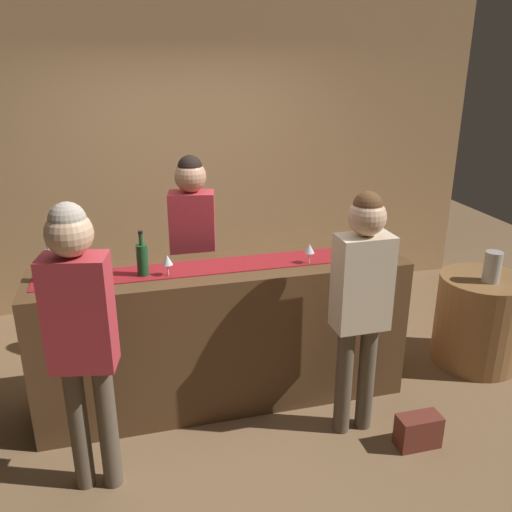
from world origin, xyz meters
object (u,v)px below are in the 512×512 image
object	(u,v)px
wine_bottle_green	(142,259)
vase_on_side_table	(492,267)
wine_bottle_clear	(51,265)
wine_glass_mid_counter	(103,258)
round_side_table	(479,320)
customer_browsing	(80,323)
handbag	(418,431)
customer_sipping	(361,292)
wine_glass_near_customer	(309,249)
wine_glass_far_end	(167,261)
bartender	(193,239)

from	to	relation	value
wine_bottle_green	vase_on_side_table	distance (m)	2.61
vase_on_side_table	wine_bottle_clear	bearing A→B (deg)	178.00
wine_glass_mid_counter	round_side_table	size ratio (longest dim) A/B	0.19
customer_browsing	handbag	bearing A→B (deg)	6.34
customer_sipping	wine_bottle_clear	bearing A→B (deg)	161.87
wine_glass_near_customer	round_side_table	distance (m)	1.68
wine_bottle_green	wine_glass_mid_counter	distance (m)	0.27
wine_glass_mid_counter	customer_sipping	bearing A→B (deg)	-23.05
wine_glass_mid_counter	customer_browsing	bearing A→B (deg)	-98.97
wine_glass_mid_counter	vase_on_side_table	distance (m)	2.86
handbag	wine_bottle_green	bearing A→B (deg)	153.30
handbag	vase_on_side_table	bearing A→B (deg)	37.18
wine_glass_near_customer	customer_browsing	distance (m)	1.58
wine_glass_near_customer	customer_browsing	size ratio (longest dim) A/B	0.08
round_side_table	wine_bottle_green	bearing A→B (deg)	-179.98
wine_bottle_clear	handbag	bearing A→B (deg)	-21.40
wine_glass_far_end	handbag	distance (m)	1.94
customer_sipping	wine_bottle_green	bearing A→B (deg)	156.52
customer_sipping	handbag	bearing A→B (deg)	-40.19
wine_bottle_green	wine_bottle_clear	bearing A→B (deg)	176.00
wine_bottle_clear	wine_glass_far_end	size ratio (longest dim) A/B	2.10
customer_browsing	round_side_table	size ratio (longest dim) A/B	2.31
bartender	vase_on_side_table	xyz separation A→B (m)	(2.18, -0.69, -0.18)
wine_glass_far_end	wine_glass_mid_counter	bearing A→B (deg)	158.37
round_side_table	vase_on_side_table	xyz separation A→B (m)	(-0.01, -0.07, 0.49)
wine_bottle_clear	customer_browsing	xyz separation A→B (m)	(0.19, -0.67, -0.09)
wine_glass_far_end	round_side_table	size ratio (longest dim) A/B	0.19
wine_bottle_clear	wine_glass_far_end	world-z (taller)	wine_bottle_clear
round_side_table	bartender	bearing A→B (deg)	164.26
bartender	vase_on_side_table	distance (m)	2.29
round_side_table	wine_glass_mid_counter	bearing A→B (deg)	177.76
handbag	bartender	bearing A→B (deg)	130.02
bartender	customer_sipping	world-z (taller)	bartender
wine_bottle_clear	vase_on_side_table	world-z (taller)	wine_bottle_clear
wine_glass_mid_counter	customer_sipping	world-z (taller)	customer_sipping
wine_bottle_clear	wine_glass_far_end	xyz separation A→B (m)	(0.71, -0.09, -0.01)
wine_glass_mid_counter	handbag	world-z (taller)	wine_glass_mid_counter
round_side_table	handbag	size ratio (longest dim) A/B	2.64
vase_on_side_table	customer_sipping	bearing A→B (deg)	-160.39
customer_sipping	handbag	distance (m)	0.99
wine_bottle_clear	customer_browsing	bearing A→B (deg)	-74.11
wine_bottle_green	customer_sipping	distance (m)	1.40
customer_sipping	handbag	size ratio (longest dim) A/B	5.84
wine_bottle_green	wine_glass_near_customer	size ratio (longest dim) A/B	2.10
wine_bottle_clear	wine_glass_near_customer	world-z (taller)	wine_bottle_clear
wine_bottle_clear	wine_glass_near_customer	distance (m)	1.67
bartender	wine_glass_mid_counter	bearing A→B (deg)	49.50
wine_glass_near_customer	bartender	world-z (taller)	bartender
wine_bottle_clear	wine_glass_far_end	bearing A→B (deg)	-6.86
customer_sipping	vase_on_side_table	xyz separation A→B (m)	(1.31, 0.47, -0.14)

